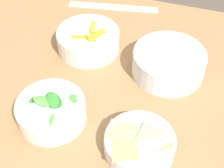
{
  "coord_description": "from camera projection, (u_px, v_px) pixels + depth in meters",
  "views": [
    {
      "loc": [
        0.13,
        -0.45,
        1.33
      ],
      "look_at": [
        -0.03,
        0.04,
        0.8
      ],
      "focal_mm": 50.0,
      "sensor_mm": 36.0,
      "label": 1
    }
  ],
  "objects": [
    {
      "name": "dining_table",
      "position": [
        118.0,
        136.0,
        0.81
      ],
      "size": [
        1.08,
        0.97,
        0.77
      ],
      "color": "olive",
      "rests_on": "ground_plane"
    },
    {
      "name": "bowl_carrots",
      "position": [
        88.0,
        39.0,
        0.85
      ],
      "size": [
        0.17,
        0.17,
        0.06
      ],
      "color": "silver",
      "rests_on": "dining_table"
    },
    {
      "name": "bowl_greens",
      "position": [
        51.0,
        110.0,
        0.68
      ],
      "size": [
        0.15,
        0.15,
        0.08
      ],
      "color": "silver",
      "rests_on": "dining_table"
    },
    {
      "name": "bowl_cookies",
      "position": [
        139.0,
        143.0,
        0.63
      ],
      "size": [
        0.14,
        0.14,
        0.05
      ],
      "color": "silver",
      "rests_on": "dining_table"
    },
    {
      "name": "bowl_beans_hotdog",
      "position": [
        169.0,
        63.0,
        0.79
      ],
      "size": [
        0.18,
        0.18,
        0.07
      ],
      "color": "silver",
      "rests_on": "dining_table"
    },
    {
      "name": "ruler",
      "position": [
        113.0,
        7.0,
        1.02
      ],
      "size": [
        0.29,
        0.08,
        0.0
      ],
      "color": "silver",
      "rests_on": "dining_table"
    }
  ]
}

